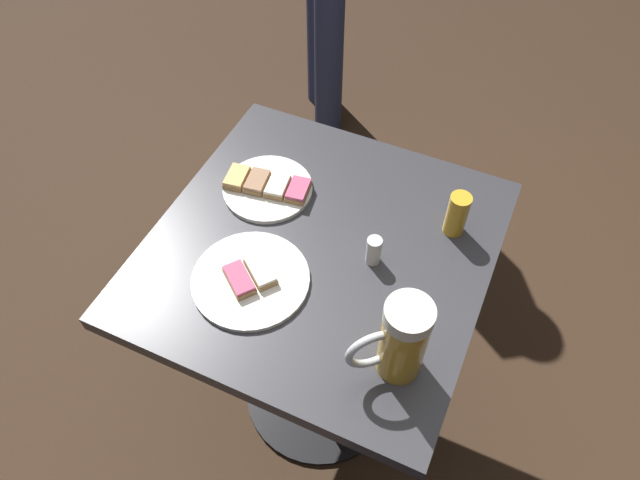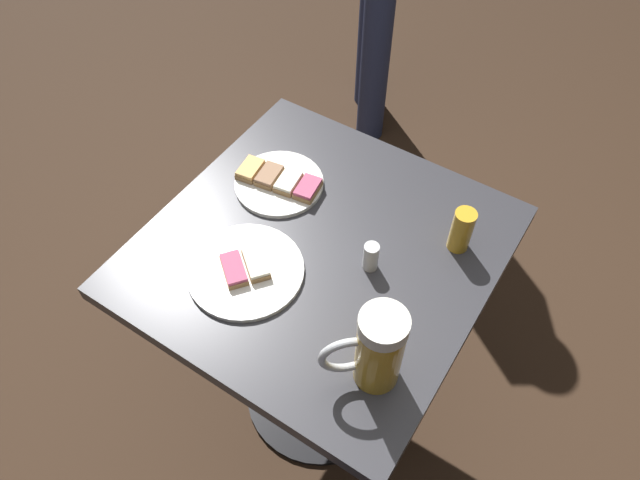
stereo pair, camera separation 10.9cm
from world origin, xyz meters
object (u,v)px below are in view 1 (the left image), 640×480
Objects in this scene: plate_far at (250,279)px; beer_mug at (400,340)px; beer_glass_small at (457,214)px; salt_shaker at (374,250)px; plate_near at (268,187)px.

beer_mug reaches higher than plate_far.
plate_far is 0.44m from beer_glass_small.
salt_shaker is at bearing 138.93° from beer_glass_small.
salt_shaker is (0.20, 0.12, -0.06)m from beer_mug.
beer_mug reaches higher than salt_shaker.
salt_shaker is (-0.08, -0.28, 0.02)m from plate_near.
plate_far is 1.25× the size of beer_mug.
beer_mug reaches higher than beer_glass_small.
beer_mug is at bearing -125.14° from plate_near.
plate_far is 0.25m from salt_shaker.
plate_far is at bearing 131.71° from beer_glass_small.
beer_glass_small is at bearing -48.29° from plate_far.
beer_mug reaches higher than plate_near.
plate_far is at bearing 80.59° from beer_mug.
plate_near is 0.41m from beer_glass_small.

